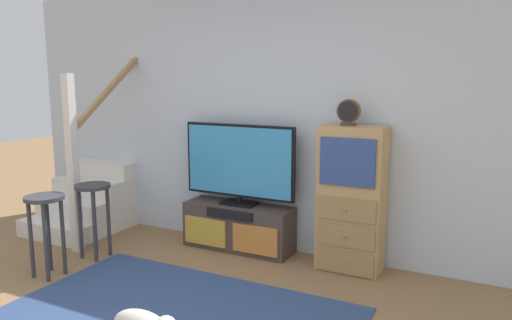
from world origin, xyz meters
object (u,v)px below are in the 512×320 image
at_px(media_console, 238,227).
at_px(bar_stool_far, 93,204).
at_px(side_cabinet, 351,199).
at_px(television, 239,162).
at_px(bar_stool_near, 46,217).
at_px(desk_clock, 349,112).

relative_size(media_console, bar_stool_far, 1.56).
distance_m(media_console, side_cabinet, 1.26).
xyz_separation_m(media_console, television, (0.00, 0.02, 0.67)).
relative_size(bar_stool_near, bar_stool_far, 1.00).
xyz_separation_m(bar_stool_near, bar_stool_far, (0.03, 0.54, -0.00)).
bearing_deg(bar_stool_far, desk_clock, 20.10).
distance_m(side_cabinet, bar_stool_far, 2.48).
bearing_deg(bar_stool_far, bar_stool_near, -92.74).
xyz_separation_m(side_cabinet, desk_clock, (-0.05, -0.01, 0.79)).
bearing_deg(television, side_cabinet, -0.66).
bearing_deg(media_console, side_cabinet, 0.49).
relative_size(desk_clock, bar_stool_far, 0.32).
relative_size(television, bar_stool_near, 1.65).
relative_size(media_console, bar_stool_near, 1.56).
distance_m(side_cabinet, desk_clock, 0.79).
distance_m(bar_stool_near, bar_stool_far, 0.54).
distance_m(side_cabinet, bar_stool_near, 2.74).
bearing_deg(side_cabinet, bar_stool_far, -159.96).
height_order(side_cabinet, bar_stool_far, side_cabinet).
xyz_separation_m(desk_clock, bar_stool_far, (-2.28, -0.83, -0.91)).
height_order(television, bar_stool_near, television).
bearing_deg(television, bar_stool_near, -129.99).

